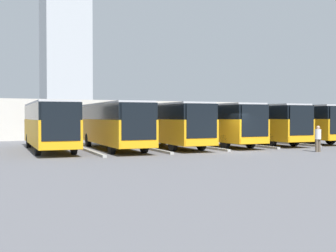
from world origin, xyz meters
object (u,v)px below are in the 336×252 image
object	(u,v)px
bus_1	(257,122)
bus_4	(114,124)
bus_3	(168,123)
bus_5	(49,124)
bus_0	(293,122)
pedestrian	(318,138)
bus_2	(215,123)

from	to	relation	value
bus_1	bus_4	distance (m)	12.80
bus_3	bus_5	size ratio (longest dim) A/B	1.00
bus_0	bus_3	size ratio (longest dim) A/B	1.00
bus_0	bus_4	xyz separation A→B (m)	(17.06, 0.88, 0.00)
pedestrian	bus_4	bearing A→B (deg)	-33.70
bus_4	bus_5	world-z (taller)	same
bus_4	pedestrian	size ratio (longest dim) A/B	6.69
bus_3	pedestrian	world-z (taller)	bus_3
bus_1	bus_2	size ratio (longest dim) A/B	1.00
bus_1	bus_5	size ratio (longest dim) A/B	1.00
bus_2	bus_1	bearing A→B (deg)	-174.74
bus_2	bus_5	bearing A→B (deg)	0.98
bus_1	bus_5	bearing A→B (deg)	2.05
bus_3	bus_5	bearing A→B (deg)	-1.62
bus_2	pedestrian	distance (m)	8.64
bus_4	bus_2	bearing A→B (deg)	-174.24
bus_1	bus_2	bearing A→B (deg)	5.26
bus_0	bus_2	distance (m)	8.54
bus_1	bus_5	world-z (taller)	same
bus_2	pedestrian	xyz separation A→B (m)	(-2.80, 8.13, -0.89)
bus_4	bus_5	bearing A→B (deg)	-8.41
bus_2	bus_3	size ratio (longest dim) A/B	1.00
bus_1	bus_3	world-z (taller)	same
bus_4	bus_3	bearing A→B (deg)	-174.70
bus_3	bus_1	bearing A→B (deg)	-174.26
bus_3	bus_4	bearing A→B (deg)	5.30
bus_2	bus_4	world-z (taller)	same
bus_5	pedestrian	distance (m)	17.84
bus_2	pedestrian	bearing A→B (deg)	112.23
bus_5	pedestrian	bearing A→B (deg)	154.26
pedestrian	bus_5	bearing A→B (deg)	-28.28
bus_2	bus_5	xyz separation A→B (m)	(12.79, -0.50, 0.00)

